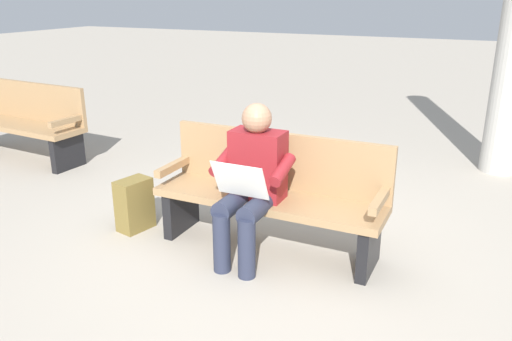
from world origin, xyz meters
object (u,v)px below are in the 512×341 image
object	(u,v)px
backpack	(134,205)
bench_far	(23,120)
bench_near	(272,192)
person_seated	(251,180)

from	to	relation	value
backpack	bench_far	size ratio (longest dim) A/B	0.24
bench_near	person_seated	distance (m)	0.29
backpack	bench_far	bearing A→B (deg)	-23.59
bench_near	backpack	world-z (taller)	bench_near
bench_near	backpack	bearing A→B (deg)	10.54
person_seated	bench_far	bearing A→B (deg)	-16.86
person_seated	backpack	size ratio (longest dim) A/B	2.64
bench_near	bench_far	world-z (taller)	same
bench_far	bench_near	bearing A→B (deg)	170.44
person_seated	bench_far	distance (m)	3.75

